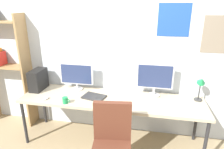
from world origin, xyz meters
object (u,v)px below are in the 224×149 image
desk (111,101)px  coffee_mug (65,100)px  keyboard_main (108,105)px  pc_tower (38,80)px  desk_lamp (201,85)px  monitor_right (155,78)px  monitor_left (76,76)px  computer_mouse (46,98)px  laptop_closed (94,97)px

desk → coffee_mug: (-0.59, -0.27, 0.09)m
desk → keyboard_main: size_ratio=7.19×
pc_tower → desk_lamp: bearing=1.4°
desk_lamp → keyboard_main: bearing=-162.4°
desk_lamp → pc_tower: bearing=-178.6°
desk → coffee_mug: bearing=-155.4°
monitor_right → coffee_mug: bearing=-157.9°
monitor_left → pc_tower: (-0.60, -0.11, -0.07)m
keyboard_main → coffee_mug: 0.59m
desk → keyboard_main: (0.00, -0.23, 0.06)m
computer_mouse → laptop_closed: 0.68m
desk → desk_lamp: size_ratio=7.04×
monitor_right → keyboard_main: size_ratio=1.43×
pc_tower → desk_lamp: size_ratio=0.91×
monitor_right → keyboard_main: (-0.60, -0.44, -0.27)m
desk → monitor_left: size_ratio=4.98×
computer_mouse → coffee_mug: size_ratio=0.91×
laptop_closed → pc_tower: bearing=-174.2°
pc_tower → computer_mouse: bearing=-46.7°
monitor_left → monitor_right: bearing=0.0°
monitor_left → monitor_right: size_ratio=1.01×
computer_mouse → coffee_mug: bearing=-11.1°
pc_tower → monitor_right: bearing=3.6°
monitor_left → laptop_closed: (0.35, -0.23, -0.22)m
desk_lamp → computer_mouse: 2.18m
monitor_right → pc_tower: (-1.80, -0.11, -0.12)m
monitor_right → coffee_mug: 1.31m
monitor_right → desk_lamp: 0.63m
monitor_left → computer_mouse: (-0.31, -0.42, -0.22)m
monitor_left → coffee_mug: (0.01, -0.48, -0.19)m
desk_lamp → keyboard_main: (-1.22, -0.39, -0.24)m
pc_tower → keyboard_main: (1.20, -0.33, -0.15)m
pc_tower → laptop_closed: (0.95, -0.12, -0.15)m
pc_tower → keyboard_main: size_ratio=0.92×
computer_mouse → laptop_closed: size_ratio=0.30×
coffee_mug → laptop_closed: bearing=36.4°
desk → desk_lamp: 1.27m
monitor_right → coffee_mug: monitor_right is taller
computer_mouse → pc_tower: bearing=133.3°
monitor_left → pc_tower: 0.62m
coffee_mug → monitor_left: bearing=91.0°
monitor_left → pc_tower: monitor_left is taller
monitor_right → computer_mouse: size_ratio=5.47×
coffee_mug → desk_lamp: bearing=13.3°
monitor_left → desk_lamp: (1.82, -0.05, 0.01)m
keyboard_main → computer_mouse: computer_mouse is taller
monitor_left → coffee_mug: monitor_left is taller
pc_tower → desk_lamp: 2.43m
monitor_left → coffee_mug: bearing=-89.0°
monitor_left → computer_mouse: bearing=-126.7°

